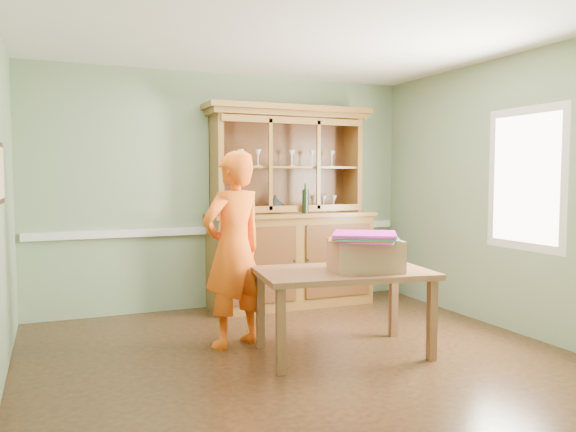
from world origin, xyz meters
name	(u,v)px	position (x,y,z in m)	size (l,w,h in m)	color
floor	(296,354)	(0.00, 0.00, 0.00)	(4.50, 4.50, 0.00)	#4B2F18
ceiling	(296,33)	(0.00, 0.00, 2.70)	(4.50, 4.50, 0.00)	white
wall_back	(227,191)	(0.00, 2.00, 1.35)	(4.50, 4.50, 0.00)	gray
wall_right	(503,194)	(2.25, 0.00, 1.35)	(4.00, 4.00, 0.00)	gray
wall_front	(452,210)	(0.00, -2.00, 1.35)	(4.50, 4.50, 0.00)	gray
chair_rail	(228,230)	(0.00, 1.98, 0.90)	(4.41, 0.05, 0.08)	white
framed_map	(1,173)	(-2.23, 0.30, 1.55)	(0.03, 0.60, 0.46)	#311D13
window_panel	(525,179)	(2.23, -0.30, 1.50)	(0.03, 0.96, 1.36)	white
china_hutch	(290,236)	(0.68, 1.73, 0.82)	(1.99, 0.66, 2.34)	brown
dining_table	(343,280)	(0.39, -0.13, 0.64)	(1.55, 1.05, 0.72)	brown
cardboard_box	(365,255)	(0.54, -0.23, 0.86)	(0.57, 0.45, 0.26)	#916B4A
kite_stack	(365,236)	(0.51, -0.27, 1.02)	(0.72, 0.72, 0.06)	#D5208A
person	(234,249)	(-0.41, 0.45, 0.87)	(0.64, 0.42, 1.75)	#FF5C10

